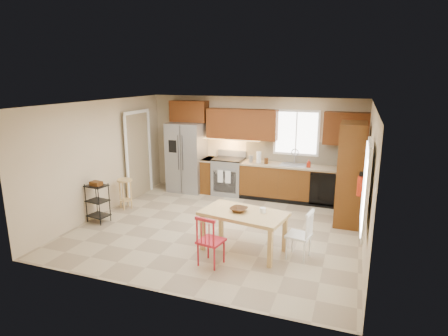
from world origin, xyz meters
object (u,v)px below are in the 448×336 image
at_px(dining_table, 243,232).
at_px(chair_white, 299,234).
at_px(chair_red, 211,240).
at_px(table_jar, 263,211).
at_px(pantry, 350,174).
at_px(table_bowl, 239,212).
at_px(soap_bottle, 309,163).
at_px(bar_stool, 126,194).
at_px(range_stove, 229,177).
at_px(utility_cart, 98,203).
at_px(refrigerator, 187,157).
at_px(fire_extinguisher, 360,186).

height_order(dining_table, chair_white, chair_white).
xyz_separation_m(chair_red, table_jar, (0.67, 0.74, 0.32)).
height_order(pantry, table_bowl, pantry).
distance_m(soap_bottle, bar_stool, 4.34).
distance_m(range_stove, utility_cart, 3.37).
xyz_separation_m(pantry, chair_white, (-0.72, -1.98, -0.63)).
xyz_separation_m(refrigerator, utility_cart, (-0.80, -2.69, -0.49)).
bearing_deg(table_jar, utility_cart, 177.24).
xyz_separation_m(dining_table, chair_white, (0.95, 0.05, 0.07)).
distance_m(soap_bottle, chair_red, 3.78).
bearing_deg(refrigerator, fire_extinguisher, -24.52).
height_order(table_jar, utility_cart, utility_cart).
height_order(soap_bottle, utility_cart, soap_bottle).
distance_m(dining_table, chair_white, 0.95).
xyz_separation_m(refrigerator, range_stove, (1.15, 0.06, -0.45)).
xyz_separation_m(refrigerator, bar_stool, (-0.74, -1.79, -0.56)).
relative_size(pantry, table_jar, 18.44).
xyz_separation_m(chair_red, utility_cart, (-2.91, 0.91, -0.01)).
bearing_deg(chair_white, utility_cart, 97.08).
distance_m(refrigerator, table_jar, 3.99).
xyz_separation_m(fire_extinguisher, dining_table, (-1.87, -0.98, -0.75)).
height_order(chair_red, utility_cart, chair_red).
height_order(fire_extinguisher, bar_stool, fire_extinguisher).
height_order(refrigerator, chair_white, refrigerator).
height_order(fire_extinguisher, dining_table, fire_extinguisher).
height_order(range_stove, fire_extinguisher, fire_extinguisher).
relative_size(range_stove, table_bowl, 3.15).
relative_size(range_stove, soap_bottle, 4.82).
bearing_deg(chair_white, bar_stool, 84.94).
distance_m(fire_extinguisher, chair_white, 1.47).
bearing_deg(table_jar, refrigerator, 134.15).
bearing_deg(soap_bottle, range_stove, 177.60).
height_order(fire_extinguisher, utility_cart, fire_extinguisher).
bearing_deg(fire_extinguisher, table_jar, -150.17).
bearing_deg(utility_cart, refrigerator, 81.97).
bearing_deg(range_stove, bar_stool, -135.54).
height_order(bar_stool, utility_cart, utility_cart).
bearing_deg(fire_extinguisher, refrigerator, 155.48).
relative_size(refrigerator, bar_stool, 2.60).
height_order(soap_bottle, chair_red, soap_bottle).
xyz_separation_m(fire_extinguisher, bar_stool, (-5.07, 0.18, -0.75)).
bearing_deg(utility_cart, fire_extinguisher, 16.48).
height_order(range_stove, soap_bottle, soap_bottle).
bearing_deg(bar_stool, table_jar, 7.64).
height_order(refrigerator, table_bowl, refrigerator).
height_order(range_stove, dining_table, range_stove).
xyz_separation_m(fire_extinguisher, table_bowl, (-1.96, -0.98, -0.39)).
bearing_deg(bar_stool, soap_bottle, 48.89).
bearing_deg(chair_red, bar_stool, 157.49).
distance_m(range_stove, pantry, 3.19).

